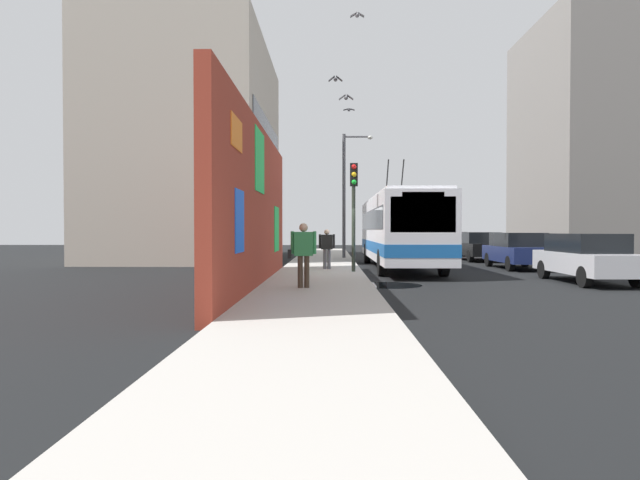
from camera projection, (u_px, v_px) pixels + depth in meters
ground_plane at (363, 275)px, 19.76m from camera, size 80.00×80.00×0.00m
sidewalk_slab at (320, 273)px, 19.79m from camera, size 48.00×3.20×0.15m
graffiti_wall at (257, 207)px, 15.27m from camera, size 12.98×0.32×4.71m
building_far_left at (194, 154)px, 30.83m from camera, size 13.61×8.62×12.35m
building_far_right at (598, 140)px, 35.74m from camera, size 10.91×8.74×15.69m
city_bus at (399, 228)px, 22.97m from camera, size 11.88×2.53×4.95m
parked_car_silver at (586, 257)px, 16.84m from camera, size 4.47×1.75×1.58m
parked_car_navy at (518, 250)px, 22.99m from camera, size 4.39×1.89×1.58m
parked_car_black at (478, 246)px, 29.19m from camera, size 4.95×1.95×1.58m
parked_car_red at (452, 243)px, 35.53m from camera, size 4.48×1.74×1.58m
pedestrian_near_wall at (303, 250)px, 14.03m from camera, size 0.23×0.76×1.73m
pedestrian_midblock at (327, 246)px, 20.82m from camera, size 0.22×0.64×1.57m
traffic_light at (354, 198)px, 19.40m from camera, size 0.49×0.28×4.03m
street_lamp at (347, 187)px, 29.36m from camera, size 0.44×1.69×6.91m
flying_pigeons at (347, 78)px, 20.92m from camera, size 7.02×1.36×3.60m
curbside_puddle at (389, 285)px, 16.11m from camera, size 2.00×2.00×0.00m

